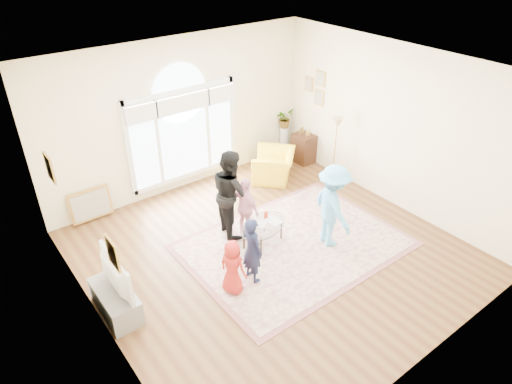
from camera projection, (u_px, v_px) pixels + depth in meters
ground at (272, 252)px, 8.08m from camera, size 6.00×6.00×0.00m
room_shell at (186, 120)px, 9.20m from camera, size 6.00×6.00×6.00m
area_rug at (295, 245)px, 8.23m from camera, size 3.60×2.60×0.02m
rug_border at (295, 245)px, 8.24m from camera, size 3.80×2.80×0.01m
tv_console at (116, 301)px, 6.76m from camera, size 0.45×1.00×0.42m
television at (111, 275)px, 6.50m from camera, size 0.17×1.01×0.58m
coffee_table at (263, 226)px, 8.06m from camera, size 1.16×0.92×0.54m
armchair at (274, 165)px, 10.18m from camera, size 1.32×1.31×0.64m
side_cabinet at (303, 148)px, 10.87m from camera, size 0.40×0.50×0.70m
floor_lamp at (337, 128)px, 9.58m from camera, size 0.31×0.31×1.51m
plant_pedestal at (284, 140)px, 11.26m from camera, size 0.20×0.20×0.70m
potted_plant at (285, 118)px, 10.95m from camera, size 0.51×0.47×0.47m
leaning_picture at (94, 219)px, 8.94m from camera, size 0.80×0.14×0.62m
child_red at (233, 267)px, 6.99m from camera, size 0.44×0.54×0.94m
child_navy at (252, 250)px, 7.17m from camera, size 0.28×0.43×1.16m
child_black at (231, 193)px, 8.18m from camera, size 0.79×0.92×1.65m
child_pink at (246, 207)px, 8.21m from camera, size 0.32×0.70×1.16m
child_blue at (333, 206)px, 7.89m from camera, size 0.81×1.11×1.55m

